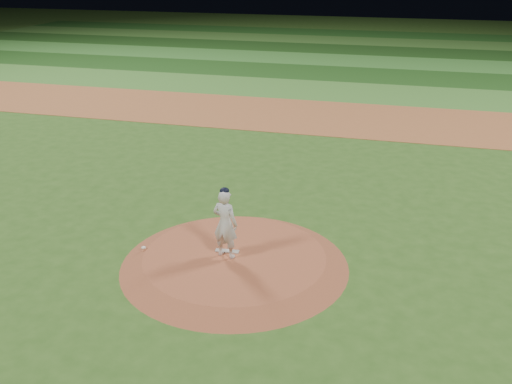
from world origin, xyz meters
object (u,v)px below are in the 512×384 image
Objects in this scene: rosin_bag at (144,248)px; pitcher_on_mound at (225,223)px; pitchers_mound at (235,260)px; pitching_rubber at (227,251)px.

pitcher_on_mound is at bearing 4.81° from rosin_bag.
pitchers_mound is 9.46× the size of pitching_rubber.
pitchers_mound is at bearing -36.94° from pitching_rubber.
rosin_bag reaches higher than pitching_rubber.
pitcher_on_mound is (-0.19, -0.08, 1.00)m from pitchers_mound.
pitching_rubber is 2.07m from rosin_bag.
pitchers_mound is at bearing 23.35° from pitcher_on_mound.
pitchers_mound is 47.31× the size of rosin_bag.
rosin_bag is 0.07× the size of pitcher_on_mound.
pitchers_mound is 3.09× the size of pitcher_on_mound.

